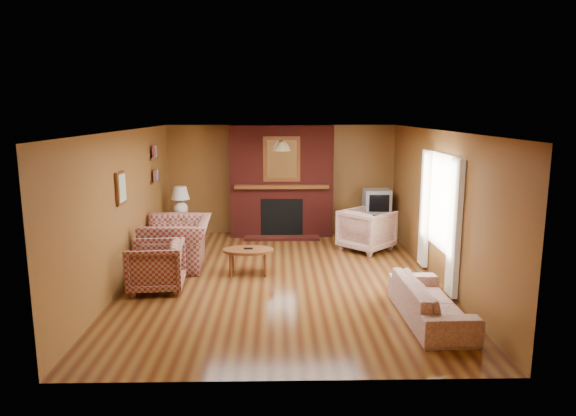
{
  "coord_description": "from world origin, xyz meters",
  "views": [
    {
      "loc": [
        -0.09,
        -8.04,
        2.7
      ],
      "look_at": [
        0.09,
        0.6,
        1.06
      ],
      "focal_mm": 32.0,
      "sensor_mm": 36.0,
      "label": 1
    }
  ],
  "objects_px": {
    "plaid_armchair": "(156,266)",
    "floral_sofa": "(430,301)",
    "plaid_loveseat": "(177,243)",
    "floral_armchair": "(367,230)",
    "fireplace": "(282,182)",
    "side_table": "(182,229)",
    "table_lamp": "(180,200)",
    "tv_stand": "(376,225)",
    "coffee_table": "(248,252)",
    "crt_tv": "(377,201)"
  },
  "relations": [
    {
      "from": "fireplace",
      "to": "plaid_loveseat",
      "type": "bearing_deg",
      "value": -128.91
    },
    {
      "from": "plaid_loveseat",
      "to": "floral_sofa",
      "type": "height_order",
      "value": "plaid_loveseat"
    },
    {
      "from": "plaid_loveseat",
      "to": "coffee_table",
      "type": "relative_size",
      "value": 1.54
    },
    {
      "from": "side_table",
      "to": "table_lamp",
      "type": "height_order",
      "value": "table_lamp"
    },
    {
      "from": "plaid_loveseat",
      "to": "plaid_armchair",
      "type": "xyz_separation_m",
      "value": [
        -0.1,
        -1.2,
        -0.05
      ]
    },
    {
      "from": "floral_armchair",
      "to": "floral_sofa",
      "type": "bearing_deg",
      "value": 140.36
    },
    {
      "from": "crt_tv",
      "to": "coffee_table",
      "type": "bearing_deg",
      "value": -136.06
    },
    {
      "from": "plaid_loveseat",
      "to": "floral_sofa",
      "type": "distance_m",
      "value": 4.47
    },
    {
      "from": "fireplace",
      "to": "plaid_loveseat",
      "type": "relative_size",
      "value": 1.84
    },
    {
      "from": "floral_armchair",
      "to": "tv_stand",
      "type": "xyz_separation_m",
      "value": [
        0.39,
        1.09,
        -0.14
      ]
    },
    {
      "from": "tv_stand",
      "to": "side_table",
      "type": "bearing_deg",
      "value": -177.88
    },
    {
      "from": "coffee_table",
      "to": "table_lamp",
      "type": "xyz_separation_m",
      "value": [
        -1.52,
        2.19,
        0.52
      ]
    },
    {
      "from": "floral_sofa",
      "to": "coffee_table",
      "type": "xyz_separation_m",
      "value": [
        -2.48,
        2.0,
        0.11
      ]
    },
    {
      "from": "plaid_loveseat",
      "to": "tv_stand",
      "type": "relative_size",
      "value": 2.44
    },
    {
      "from": "plaid_loveseat",
      "to": "plaid_armchair",
      "type": "bearing_deg",
      "value": -8.26
    },
    {
      "from": "floral_sofa",
      "to": "tv_stand",
      "type": "distance_m",
      "value": 4.54
    },
    {
      "from": "coffee_table",
      "to": "table_lamp",
      "type": "bearing_deg",
      "value": 124.65
    },
    {
      "from": "plaid_loveseat",
      "to": "floral_sofa",
      "type": "bearing_deg",
      "value": 53.55
    },
    {
      "from": "side_table",
      "to": "crt_tv",
      "type": "distance_m",
      "value": 4.2
    },
    {
      "from": "plaid_loveseat",
      "to": "plaid_armchair",
      "type": "relative_size",
      "value": 1.58
    },
    {
      "from": "fireplace",
      "to": "floral_sofa",
      "type": "height_order",
      "value": "fireplace"
    },
    {
      "from": "crt_tv",
      "to": "floral_armchair",
      "type": "bearing_deg",
      "value": -109.82
    },
    {
      "from": "fireplace",
      "to": "crt_tv",
      "type": "xyz_separation_m",
      "value": [
        2.05,
        -0.19,
        -0.39
      ]
    },
    {
      "from": "coffee_table",
      "to": "side_table",
      "type": "relative_size",
      "value": 1.56
    },
    {
      "from": "fireplace",
      "to": "floral_sofa",
      "type": "xyz_separation_m",
      "value": [
        1.9,
        -4.72,
        -0.92
      ]
    },
    {
      "from": "plaid_armchair",
      "to": "floral_sofa",
      "type": "bearing_deg",
      "value": 67.24
    },
    {
      "from": "plaid_armchair",
      "to": "crt_tv",
      "type": "distance_m",
      "value": 5.2
    },
    {
      "from": "table_lamp",
      "to": "tv_stand",
      "type": "height_order",
      "value": "table_lamp"
    },
    {
      "from": "plaid_armchair",
      "to": "floral_sofa",
      "type": "height_order",
      "value": "plaid_armchair"
    },
    {
      "from": "table_lamp",
      "to": "plaid_armchair",
      "type": "bearing_deg",
      "value": -87.09
    },
    {
      "from": "coffee_table",
      "to": "crt_tv",
      "type": "relative_size",
      "value": 1.53
    },
    {
      "from": "fireplace",
      "to": "crt_tv",
      "type": "distance_m",
      "value": 2.1
    },
    {
      "from": "plaid_loveseat",
      "to": "table_lamp",
      "type": "relative_size",
      "value": 2.09
    },
    {
      "from": "floral_sofa",
      "to": "table_lamp",
      "type": "height_order",
      "value": "table_lamp"
    },
    {
      "from": "plaid_armchair",
      "to": "tv_stand",
      "type": "xyz_separation_m",
      "value": [
        4.0,
        3.3,
        -0.11
      ]
    },
    {
      "from": "fireplace",
      "to": "coffee_table",
      "type": "xyz_separation_m",
      "value": [
        -0.58,
        -2.73,
        -0.81
      ]
    },
    {
      "from": "floral_sofa",
      "to": "table_lamp",
      "type": "xyz_separation_m",
      "value": [
        -4.0,
        4.19,
        0.63
      ]
    },
    {
      "from": "floral_armchair",
      "to": "coffee_table",
      "type": "distance_m",
      "value": 2.68
    },
    {
      "from": "side_table",
      "to": "crt_tv",
      "type": "height_order",
      "value": "crt_tv"
    },
    {
      "from": "floral_sofa",
      "to": "floral_armchair",
      "type": "xyz_separation_m",
      "value": [
        -0.24,
        3.45,
        0.15
      ]
    },
    {
      "from": "floral_sofa",
      "to": "side_table",
      "type": "xyz_separation_m",
      "value": [
        -4.0,
        4.19,
        0.01
      ]
    },
    {
      "from": "fireplace",
      "to": "plaid_armchair",
      "type": "xyz_separation_m",
      "value": [
        -1.95,
        -3.49,
        -0.81
      ]
    },
    {
      "from": "floral_armchair",
      "to": "table_lamp",
      "type": "xyz_separation_m",
      "value": [
        -3.76,
        0.74,
        0.49
      ]
    },
    {
      "from": "table_lamp",
      "to": "plaid_loveseat",
      "type": "bearing_deg",
      "value": -81.9
    },
    {
      "from": "plaid_armchair",
      "to": "tv_stand",
      "type": "bearing_deg",
      "value": 124.57
    },
    {
      "from": "side_table",
      "to": "tv_stand",
      "type": "distance_m",
      "value": 4.16
    },
    {
      "from": "coffee_table",
      "to": "floral_sofa",
      "type": "bearing_deg",
      "value": -38.77
    },
    {
      "from": "floral_sofa",
      "to": "crt_tv",
      "type": "bearing_deg",
      "value": -3.38
    },
    {
      "from": "plaid_armchair",
      "to": "floral_armchair",
      "type": "distance_m",
      "value": 4.24
    },
    {
      "from": "plaid_loveseat",
      "to": "floral_armchair",
      "type": "xyz_separation_m",
      "value": [
        3.51,
        1.02,
        -0.02
      ]
    }
  ]
}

